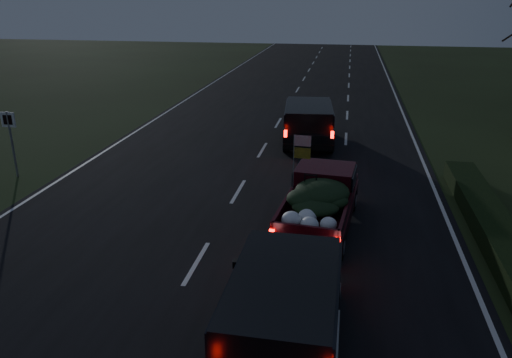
% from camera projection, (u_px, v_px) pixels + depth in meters
% --- Properties ---
extents(ground, '(120.00, 120.00, 0.00)m').
position_uv_depth(ground, '(196.00, 263.00, 12.74)').
color(ground, black).
rests_on(ground, ground).
extents(road_asphalt, '(14.00, 120.00, 0.02)m').
position_uv_depth(road_asphalt, '(196.00, 263.00, 12.73)').
color(road_asphalt, black).
rests_on(road_asphalt, ground).
extents(hedge_row, '(1.00, 10.00, 0.60)m').
position_uv_depth(hedge_row, '(493.00, 226.00, 14.08)').
color(hedge_row, black).
rests_on(hedge_row, ground).
extents(route_sign, '(0.55, 0.08, 2.50)m').
position_uv_depth(route_sign, '(10.00, 134.00, 18.21)').
color(route_sign, gray).
rests_on(route_sign, ground).
extents(pickup_truck, '(2.24, 4.85, 2.47)m').
position_uv_depth(pickup_truck, '(320.00, 199.00, 14.37)').
color(pickup_truck, '#36070F').
rests_on(pickup_truck, ground).
extents(lead_suv, '(2.58, 5.28, 1.47)m').
position_uv_depth(lead_suv, '(308.00, 119.00, 22.68)').
color(lead_suv, black).
rests_on(lead_suv, ground).
extents(rear_suv, '(2.23, 4.82, 1.38)m').
position_uv_depth(rear_suv, '(284.00, 305.00, 9.26)').
color(rear_suv, black).
rests_on(rear_suv, ground).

